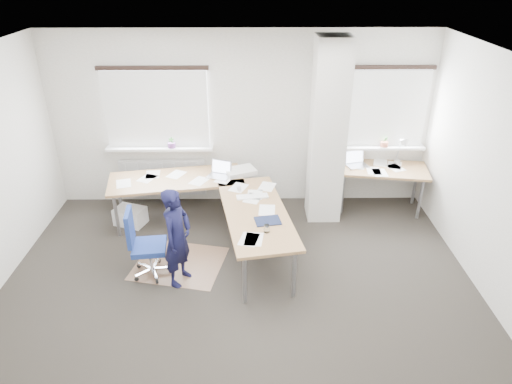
{
  "coord_description": "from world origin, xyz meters",
  "views": [
    {
      "loc": [
        0.16,
        -4.42,
        3.73
      ],
      "look_at": [
        0.23,
        0.9,
        0.96
      ],
      "focal_mm": 32.0,
      "sensor_mm": 36.0,
      "label": 1
    }
  ],
  "objects_px": {
    "desk_side": "(382,170)",
    "task_chair": "(148,257)",
    "person": "(177,237)",
    "desk_main": "(217,195)"
  },
  "relations": [
    {
      "from": "desk_side",
      "to": "task_chair",
      "type": "relative_size",
      "value": 1.56
    },
    {
      "from": "desk_side",
      "to": "task_chair",
      "type": "xyz_separation_m",
      "value": [
        -3.43,
        -1.73,
        -0.42
      ]
    },
    {
      "from": "task_chair",
      "to": "person",
      "type": "xyz_separation_m",
      "value": [
        0.43,
        -0.14,
        0.39
      ]
    },
    {
      "from": "task_chair",
      "to": "person",
      "type": "height_order",
      "value": "person"
    },
    {
      "from": "person",
      "to": "task_chair",
      "type": "bearing_deg",
      "value": 94.47
    },
    {
      "from": "desk_side",
      "to": "task_chair",
      "type": "distance_m",
      "value": 3.86
    },
    {
      "from": "desk_main",
      "to": "desk_side",
      "type": "relative_size",
      "value": 1.89
    },
    {
      "from": "desk_main",
      "to": "task_chair",
      "type": "bearing_deg",
      "value": -143.99
    },
    {
      "from": "task_chair",
      "to": "desk_side",
      "type": "bearing_deg",
      "value": 20.46
    },
    {
      "from": "desk_side",
      "to": "task_chair",
      "type": "height_order",
      "value": "desk_side"
    }
  ]
}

